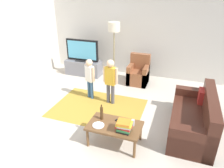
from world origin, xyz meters
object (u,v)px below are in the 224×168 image
bottle (102,113)px  tv_remote (119,121)px  child_near_tv (90,75)px  book_stack (124,126)px  couch (196,119)px  armchair (138,74)px  tv (82,51)px  soda_can (133,123)px  coffee_table (115,127)px  plate (98,125)px  tv_stand (84,68)px  child_center (110,78)px  floor_lamp (114,30)px

bottle → tv_remote: bottle is taller
child_near_tv → book_stack: 2.15m
couch → child_near_tv: bearing=167.1°
armchair → bottle: size_ratio=2.82×
tv → armchair: tv is taller
bottle → tv_remote: (0.35, 0.02, -0.13)m
armchair → soda_can: size_ratio=7.50×
couch → coffee_table: bearing=-148.4°
plate → bottle: bearing=95.3°
tv_remote → soda_can: size_ratio=1.42×
tv_stand → plate: size_ratio=5.45×
armchair → child_center: (-0.40, -1.45, 0.41)m
armchair → child_near_tv: child_near_tv is taller
couch → armchair: bearing=129.8°
child_near_tv → coffee_table: (1.19, -1.50, -0.29)m
couch → plate: couch is taller
bottle → tv: bearing=122.8°
book_stack → tv_remote: (-0.16, 0.24, -0.10)m
tv → child_center: 2.10m
couch → soda_can: (-1.13, -0.79, 0.19)m
floor_lamp → tv_stand: bearing=-171.6°
child_near_tv → soda_can: child_near_tv is taller
tv → armchair: (1.90, -0.02, -0.55)m
tv → book_stack: bearing=-52.4°
couch → book_stack: couch is taller
floor_lamp → child_near_tv: size_ratio=1.63×
couch → child_near_tv: size_ratio=1.65×
floor_lamp → bottle: bearing=-75.5°
tv_remote → soda_can: (0.27, -0.02, 0.05)m
book_stack → child_center: bearing=117.7°
tv_stand → soda_can: size_ratio=10.00×
floor_lamp → plate: (0.78, -3.18, -1.12)m
child_center → tv_remote: size_ratio=6.91×
tv_stand → tv: (-0.00, -0.02, 0.60)m
bottle → soda_can: bearing=0.0°
tv → child_center: bearing=-44.3°
coffee_table → child_center: bearing=112.7°
book_stack → plate: size_ratio=1.37×
tv → soda_can: 3.71m
book_stack → bottle: 0.56m
armchair → book_stack: armchair is taller
child_near_tv → bottle: bearing=-57.4°
tv → bottle: 3.33m
armchair → child_center: child_center is taller
tv_stand → floor_lamp: bearing=8.4°
coffee_table → book_stack: (0.21, -0.12, 0.16)m
child_near_tv → book_stack: bearing=-49.0°
tv → tv_remote: bearing=-52.2°
couch → plate: 2.01m
tv_stand → book_stack: size_ratio=3.98×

